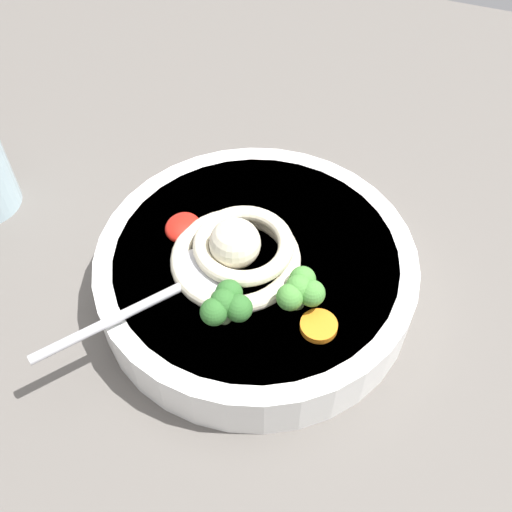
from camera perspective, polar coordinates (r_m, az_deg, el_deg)
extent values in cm
cube|color=#5B5651|center=(59.58, 1.83, -2.49)|extent=(110.77, 110.77, 3.31)
cylinder|color=white|center=(55.11, 0.00, -1.59)|extent=(27.92, 27.92, 4.86)
cylinder|color=olive|center=(54.96, 0.00, -1.47)|extent=(24.57, 24.57, 4.47)
torus|color=beige|center=(52.08, -1.89, -0.24)|extent=(10.98, 10.98, 1.51)
torus|color=beige|center=(51.45, -1.14, 1.05)|extent=(11.76, 11.76, 1.36)
sphere|color=beige|center=(50.57, -1.94, 1.16)|extent=(4.26, 4.26, 4.26)
ellipsoid|color=#B7B7BC|center=(51.13, -4.63, -1.71)|extent=(7.15, 7.44, 1.60)
cylinder|color=#B7B7BC|center=(49.74, -12.20, -5.35)|extent=(12.37, 9.78, 0.80)
ellipsoid|color=red|center=(54.69, -6.72, 2.63)|extent=(3.42, 3.08, 1.54)
cylinder|color=#7A9E60|center=(48.97, -2.91, -5.41)|extent=(1.11, 1.11, 1.19)
sphere|color=#2D6628|center=(47.58, -2.99, -4.28)|extent=(2.18, 2.18, 2.18)
sphere|color=#2D6628|center=(48.32, -2.50, -3.43)|extent=(2.18, 2.18, 2.18)
sphere|color=#2D6628|center=(47.26, -3.88, -5.14)|extent=(2.18, 2.18, 2.18)
sphere|color=#2D6628|center=(47.46, -1.76, -4.77)|extent=(2.18, 2.18, 2.18)
cylinder|color=#7A9E60|center=(49.80, 3.83, -4.10)|extent=(1.09, 1.09, 1.17)
sphere|color=#478938|center=(48.45, 3.93, -2.97)|extent=(2.15, 2.15, 2.15)
sphere|color=#478938|center=(49.23, 4.30, -2.16)|extent=(2.15, 2.15, 2.15)
sphere|color=#478938|center=(48.03, 3.13, -3.80)|extent=(2.15, 2.15, 2.15)
sphere|color=#478938|center=(48.44, 5.13, -3.43)|extent=(2.15, 2.15, 2.15)
cylinder|color=orange|center=(48.93, 5.78, -6.41)|extent=(2.95, 2.95, 0.60)
cylinder|color=orange|center=(51.74, 2.79, -1.56)|extent=(2.29, 2.29, 0.62)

